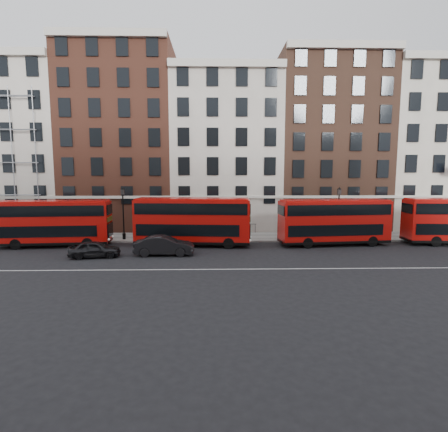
{
  "coord_description": "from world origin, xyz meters",
  "views": [
    {
      "loc": [
        -1.29,
        -26.35,
        6.81
      ],
      "look_at": [
        -0.54,
        5.0,
        3.0
      ],
      "focal_mm": 28.0,
      "sensor_mm": 36.0,
      "label": 1
    }
  ],
  "objects_px": {
    "bus_a": "(53,222)",
    "bus_c": "(334,221)",
    "bus_b": "(192,220)",
    "car_front": "(164,246)",
    "traffic_light": "(439,217)",
    "car_rear": "(95,249)"
  },
  "relations": [
    {
      "from": "bus_a",
      "to": "car_front",
      "type": "relative_size",
      "value": 2.12
    },
    {
      "from": "bus_b",
      "to": "car_front",
      "type": "xyz_separation_m",
      "value": [
        -2.12,
        -3.76,
        -1.62
      ]
    },
    {
      "from": "bus_b",
      "to": "car_rear",
      "type": "relative_size",
      "value": 2.72
    },
    {
      "from": "bus_a",
      "to": "traffic_light",
      "type": "bearing_deg",
      "value": -1.87
    },
    {
      "from": "car_front",
      "to": "traffic_light",
      "type": "xyz_separation_m",
      "value": [
        26.95,
        5.59,
        1.63
      ]
    },
    {
      "from": "car_rear",
      "to": "traffic_light",
      "type": "xyz_separation_m",
      "value": [
        32.5,
        6.28,
        1.76
      ]
    },
    {
      "from": "bus_a",
      "to": "car_rear",
      "type": "height_order",
      "value": "bus_a"
    },
    {
      "from": "bus_a",
      "to": "bus_b",
      "type": "xyz_separation_m",
      "value": [
        13.01,
        0.01,
        0.11
      ]
    },
    {
      "from": "bus_c",
      "to": "car_front",
      "type": "height_order",
      "value": "bus_c"
    },
    {
      "from": "car_rear",
      "to": "car_front",
      "type": "relative_size",
      "value": 0.82
    },
    {
      "from": "bus_b",
      "to": "bus_c",
      "type": "bearing_deg",
      "value": 5.25
    },
    {
      "from": "bus_b",
      "to": "car_front",
      "type": "relative_size",
      "value": 2.22
    },
    {
      "from": "car_front",
      "to": "bus_a",
      "type": "bearing_deg",
      "value": 70.68
    },
    {
      "from": "bus_a",
      "to": "bus_c",
      "type": "height_order",
      "value": "bus_c"
    },
    {
      "from": "bus_a",
      "to": "traffic_light",
      "type": "distance_m",
      "value": 37.88
    },
    {
      "from": "car_rear",
      "to": "car_front",
      "type": "bearing_deg",
      "value": -91.79
    },
    {
      "from": "bus_a",
      "to": "bus_b",
      "type": "bearing_deg",
      "value": -4.62
    },
    {
      "from": "bus_b",
      "to": "car_front",
      "type": "bearing_deg",
      "value": -114.15
    },
    {
      "from": "bus_a",
      "to": "car_rear",
      "type": "relative_size",
      "value": 2.59
    },
    {
      "from": "bus_a",
      "to": "traffic_light",
      "type": "relative_size",
      "value": 3.2
    },
    {
      "from": "bus_a",
      "to": "bus_c",
      "type": "xyz_separation_m",
      "value": [
        26.46,
        -0.0,
        0.03
      ]
    },
    {
      "from": "bus_c",
      "to": "car_front",
      "type": "bearing_deg",
      "value": -172.29
    }
  ]
}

